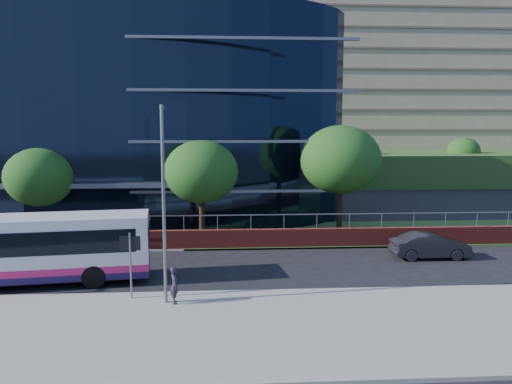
{
  "coord_description": "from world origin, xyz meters",
  "views": [
    {
      "loc": [
        8.43,
        -22.08,
        7.23
      ],
      "look_at": [
        10.35,
        8.0,
        3.37
      ],
      "focal_mm": 35.0,
      "sensor_mm": 36.0,
      "label": 1
    }
  ],
  "objects": [
    {
      "name": "yellow_line_inner",
      "position": [
        0.0,
        -0.65,
        0.01
      ],
      "size": [
        80.0,
        0.08,
        0.01
      ],
      "primitive_type": "cube",
      "color": "gold",
      "rests_on": "ground"
    },
    {
      "name": "grass_verge",
      "position": [
        24.0,
        11.0,
        0.06
      ],
      "size": [
        36.0,
        8.0,
        0.12
      ],
      "primitive_type": "cube",
      "color": "#2D511E",
      "rests_on": "ground"
    },
    {
      "name": "ground",
      "position": [
        0.0,
        0.0,
        0.0
      ],
      "size": [
        200.0,
        200.0,
        0.0
      ],
      "primitive_type": "plane",
      "color": "black",
      "rests_on": "ground"
    },
    {
      "name": "kerb",
      "position": [
        0.0,
        -1.0,
        0.08
      ],
      "size": [
        80.0,
        0.25,
        0.16
      ],
      "primitive_type": "cube",
      "color": "gray",
      "rests_on": "ground"
    },
    {
      "name": "yellow_line_outer",
      "position": [
        0.0,
        -0.8,
        0.01
      ],
      "size": [
        80.0,
        0.08,
        0.01
      ],
      "primitive_type": "cube",
      "color": "gold",
      "rests_on": "ground"
    },
    {
      "name": "apartment_block",
      "position": [
        32.0,
        57.21,
        11.11
      ],
      "size": [
        60.0,
        42.0,
        30.0
      ],
      "color": "#2D511E",
      "rests_on": "ground"
    },
    {
      "name": "tree_dist_e",
      "position": [
        24.0,
        40.0,
        4.54
      ],
      "size": [
        4.62,
        4.62,
        6.51
      ],
      "color": "black",
      "rests_on": "ground"
    },
    {
      "name": "city_bus",
      "position": [
        -0.94,
        1.05,
        1.69
      ],
      "size": [
        12.02,
        4.17,
        3.19
      ],
      "rotation": [
        0.0,
        0.0,
        0.13
      ],
      "color": "silver",
      "rests_on": "ground"
    },
    {
      "name": "tree_far_c",
      "position": [
        7.0,
        9.0,
        4.54
      ],
      "size": [
        4.62,
        4.62,
        6.51
      ],
      "color": "black",
      "rests_on": "ground"
    },
    {
      "name": "parked_car",
      "position": [
        19.89,
        4.48,
        0.71
      ],
      "size": [
        4.33,
        1.52,
        1.43
      ],
      "primitive_type": "imported",
      "rotation": [
        0.0,
        0.0,
        1.57
      ],
      "color": "black",
      "rests_on": "ground"
    },
    {
      "name": "glass_office",
      "position": [
        -4.0,
        20.85,
        8.0
      ],
      "size": [
        44.0,
        23.1,
        16.0
      ],
      "color": "black",
      "rests_on": "ground"
    },
    {
      "name": "street_sign",
      "position": [
        4.5,
        -1.59,
        2.15
      ],
      "size": [
        0.85,
        0.09,
        2.8
      ],
      "color": "slate",
      "rests_on": "pavement_near"
    },
    {
      "name": "tree_dist_f",
      "position": [
        40.0,
        42.0,
        4.21
      ],
      "size": [
        4.29,
        4.29,
        6.05
      ],
      "color": "black",
      "rests_on": "ground"
    },
    {
      "name": "far_forecourt",
      "position": [
        -6.0,
        11.0,
        0.05
      ],
      "size": [
        50.0,
        8.0,
        0.1
      ],
      "primitive_type": "cube",
      "color": "gray",
      "rests_on": "ground"
    },
    {
      "name": "tree_far_d",
      "position": [
        16.0,
        10.0,
        5.19
      ],
      "size": [
        5.28,
        5.28,
        7.44
      ],
      "color": "black",
      "rests_on": "ground"
    },
    {
      "name": "retaining_wall",
      "position": [
        20.0,
        7.3,
        0.61
      ],
      "size": [
        34.0,
        0.4,
        2.11
      ],
      "color": "maroon",
      "rests_on": "ground"
    },
    {
      "name": "pedestrian",
      "position": [
        6.38,
        -2.33,
        0.91
      ],
      "size": [
        0.46,
        0.61,
        1.52
      ],
      "primitive_type": "imported",
      "rotation": [
        0.0,
        0.0,
        1.76
      ],
      "color": "#231C2B",
      "rests_on": "pavement_near"
    },
    {
      "name": "streetlight_east",
      "position": [
        6.0,
        -2.17,
        4.44
      ],
      "size": [
        0.15,
        0.77,
        8.0
      ],
      "color": "slate",
      "rests_on": "pavement_near"
    },
    {
      "name": "tree_far_b",
      "position": [
        -3.0,
        9.5,
        4.21
      ],
      "size": [
        4.29,
        4.29,
        6.05
      ],
      "color": "black",
      "rests_on": "ground"
    }
  ]
}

